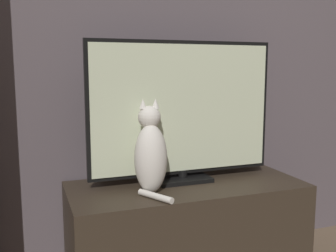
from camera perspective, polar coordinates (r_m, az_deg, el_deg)
The scene contains 4 objects.
wall_back at distance 2.16m, azimuth -0.28°, elevation 14.86°, with size 4.80×0.05×2.60m.
tv_stand at distance 2.03m, azimuth 2.68°, elevation -15.07°, with size 1.15×0.50×0.50m.
tv at distance 1.93m, azimuth 2.27°, elevation 2.12°, with size 0.95×0.16×0.69m.
cat at distance 1.77m, azimuth -2.56°, elevation -3.99°, with size 0.16×0.27×0.43m.
Camera 1 is at (-0.73, -0.79, 1.06)m, focal length 42.00 mm.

